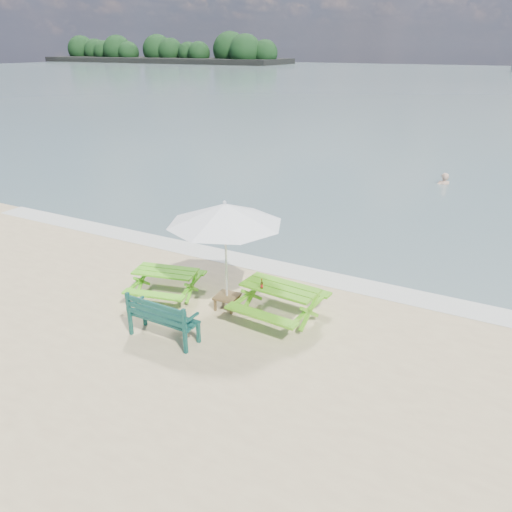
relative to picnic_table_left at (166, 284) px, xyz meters
The scene contains 10 objects.
sea 83.26m from the picnic_table_left, 89.00° to the left, with size 300.00×300.00×0.00m, color slate.
foam_strip 3.21m from the picnic_table_left, 62.93° to the left, with size 22.00×0.90×0.01m, color silver.
island_headland 175.79m from the picnic_table_left, 128.14° to the left, with size 90.00×22.00×7.60m.
picnic_table_left is the anchor object (origin of this frame).
picnic_table_right 2.92m from the picnic_table_left, ahead, with size 1.84×2.02×0.81m.
park_bench 1.89m from the picnic_table_left, 53.94° to the right, with size 1.57×0.56×0.96m.
side_table 1.62m from the picnic_table_left, ahead, with size 0.56×0.56×0.34m.
patio_umbrella 2.56m from the picnic_table_left, ahead, with size 2.80×2.80×2.58m.
beer_bottle 2.64m from the picnic_table_left, ahead, with size 0.06×0.06×0.23m.
swimmer 15.17m from the picnic_table_left, 73.99° to the left, with size 0.77×0.64×1.81m.
Camera 1 is at (5.66, -6.83, 5.75)m, focal length 35.00 mm.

